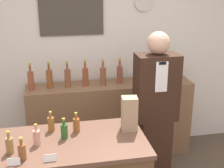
{
  "coord_description": "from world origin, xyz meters",
  "views": [
    {
      "loc": [
        -0.56,
        -1.83,
        2.25
      ],
      "look_at": [
        0.03,
        1.1,
        1.21
      ],
      "focal_mm": 50.0,
      "sensor_mm": 36.0,
      "label": 1
    }
  ],
  "objects": [
    {
      "name": "back_wall",
      "position": [
        -0.0,
        2.0,
        1.36
      ],
      "size": [
        5.2,
        0.09,
        2.7
      ],
      "color": "silver",
      "rests_on": "ground_plane"
    },
    {
      "name": "back_shelf",
      "position": [
        0.13,
        1.73,
        0.49
      ],
      "size": [
        2.04,
        0.42,
        0.99
      ],
      "color": "brown",
      "rests_on": "ground_plane"
    },
    {
      "name": "shopkeeper",
      "position": [
        0.48,
        1.05,
        0.87
      ],
      "size": [
        0.44,
        0.28,
        1.74
      ],
      "color": "#331E14",
      "rests_on": "ground_plane"
    },
    {
      "name": "potted_plant",
      "position": [
        0.89,
        1.75,
        1.19
      ],
      "size": [
        0.26,
        0.26,
        0.35
      ],
      "color": "#4C3D2D",
      "rests_on": "back_shelf"
    },
    {
      "name": "paper_bag",
      "position": [
        0.07,
        0.57,
        1.11
      ],
      "size": [
        0.15,
        0.13,
        0.31
      ],
      "color": "tan",
      "rests_on": "display_counter"
    },
    {
      "name": "price_card_left",
      "position": [
        -0.87,
        0.19,
        0.99
      ],
      "size": [
        0.09,
        0.02,
        0.06
      ],
      "color": "white",
      "rests_on": "display_counter"
    },
    {
      "name": "price_card_right",
      "position": [
        -0.61,
        0.19,
        0.99
      ],
      "size": [
        0.09,
        0.02,
        0.06
      ],
      "color": "white",
      "rests_on": "display_counter"
    },
    {
      "name": "counter_bottle_0",
      "position": [
        -0.92,
        0.38,
        1.03
      ],
      "size": [
        0.06,
        0.06,
        0.18
      ],
      "color": "olive",
      "rests_on": "display_counter"
    },
    {
      "name": "counter_bottle_1",
      "position": [
        -0.82,
        0.26,
        1.03
      ],
      "size": [
        0.06,
        0.06,
        0.18
      ],
      "color": "brown",
      "rests_on": "display_counter"
    },
    {
      "name": "counter_bottle_2",
      "position": [
        -0.72,
        0.46,
        1.03
      ],
      "size": [
        0.06,
        0.06,
        0.18
      ],
      "color": "tan",
      "rests_on": "display_counter"
    },
    {
      "name": "counter_bottle_3",
      "position": [
        -0.6,
        0.68,
        1.03
      ],
      "size": [
        0.06,
        0.06,
        0.18
      ],
      "color": "brown",
      "rests_on": "display_counter"
    },
    {
      "name": "counter_bottle_4",
      "position": [
        -0.49,
        0.52,
        1.03
      ],
      "size": [
        0.06,
        0.06,
        0.18
      ],
      "color": "#295A23",
      "rests_on": "display_counter"
    },
    {
      "name": "counter_bottle_5",
      "position": [
        -0.39,
        0.62,
        1.03
      ],
      "size": [
        0.06,
        0.06,
        0.18
      ],
      "color": "brown",
      "rests_on": "display_counter"
    },
    {
      "name": "shelf_bottle_0",
      "position": [
        -0.81,
        1.72,
        1.11
      ],
      "size": [
        0.07,
        0.07,
        0.32
      ],
      "color": "brown",
      "rests_on": "back_shelf"
    },
    {
      "name": "shelf_bottle_1",
      "position": [
        -0.6,
        1.74,
        1.11
      ],
      "size": [
        0.07,
        0.07,
        0.32
      ],
      "color": "brown",
      "rests_on": "back_shelf"
    },
    {
      "name": "shelf_bottle_2",
      "position": [
        -0.39,
        1.73,
        1.11
      ],
      "size": [
        0.07,
        0.07,
        0.32
      ],
      "color": "brown",
      "rests_on": "back_shelf"
    },
    {
      "name": "shelf_bottle_3",
      "position": [
        -0.17,
        1.73,
        1.11
      ],
      "size": [
        0.07,
        0.07,
        0.32
      ],
      "color": "brown",
      "rests_on": "back_shelf"
    },
    {
      "name": "shelf_bottle_4",
      "position": [
        0.04,
        1.72,
        1.11
      ],
      "size": [
        0.07,
        0.07,
        0.32
      ],
      "color": "brown",
      "rests_on": "back_shelf"
    },
    {
      "name": "shelf_bottle_5",
      "position": [
        0.25,
        1.74,
        1.11
      ],
      "size": [
        0.07,
        0.07,
        0.32
      ],
      "color": "brown",
      "rests_on": "back_shelf"
    },
    {
      "name": "shelf_bottle_6",
      "position": [
        0.46,
        1.72,
        1.11
      ],
      "size": [
        0.07,
        0.07,
        0.32
      ],
      "color": "brown",
      "rests_on": "back_shelf"
    },
    {
      "name": "shelf_bottle_7",
      "position": [
        0.67,
        1.72,
        1.11
      ],
      "size": [
        0.07,
        0.07,
        0.32
      ],
      "color": "brown",
      "rests_on": "back_shelf"
    }
  ]
}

